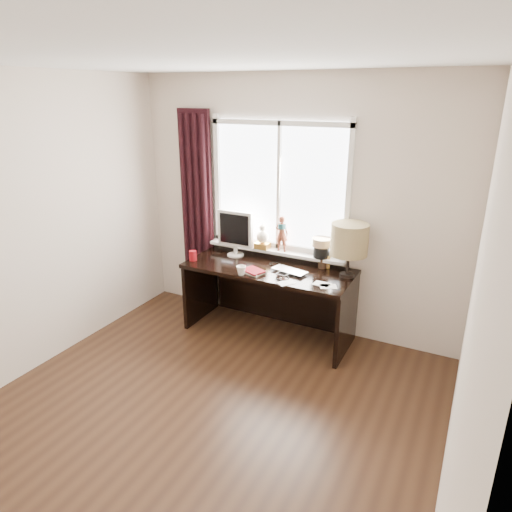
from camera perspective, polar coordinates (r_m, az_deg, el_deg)
The scene contains 18 objects.
floor at distance 3.71m, azimuth -8.68°, elevation -20.97°, with size 3.50×4.00×0.00m, color #402717.
ceiling at distance 2.82m, azimuth -11.62°, elevation 23.36°, with size 3.50×4.00×0.00m, color white.
wall_back at distance 4.70m, azimuth 4.72°, elevation 6.12°, with size 3.50×2.60×0.00m, color beige.
wall_left at distance 4.27m, azimuth -29.19°, elevation 2.23°, with size 4.00×2.60×0.00m, color beige.
wall_right at distance 2.49m, azimuth 24.91°, elevation -8.60°, with size 4.00×2.60×0.00m, color beige.
laptop at distance 4.45m, azimuth 4.27°, elevation -1.90°, with size 0.35×0.23×0.03m, color silver.
mug at distance 4.38m, azimuth -1.86°, elevation -1.77°, with size 0.10×0.09×0.10m, color white.
red_cup at distance 4.79m, azimuth -7.89°, elevation 0.05°, with size 0.08×0.08×0.10m, color maroon.
window at distance 4.71m, azimuth 2.85°, elevation 6.23°, with size 1.52×0.21×1.40m.
curtain at distance 5.19m, azimuth -7.41°, elevation 5.23°, with size 0.38×0.09×2.25m.
desk at distance 4.75m, azimuth 2.07°, elevation -3.77°, with size 1.70×0.70×0.75m.
monitor at distance 4.82m, azimuth -2.63°, elevation 3.17°, with size 0.40×0.18×0.49m.
notebook_stack at distance 4.44m, azimuth -0.38°, elevation -1.91°, with size 0.26×0.22×0.03m.
brush_holder at distance 4.59m, azimuth 8.35°, elevation -0.74°, with size 0.09×0.09×0.25m.
icon_frame at distance 4.58m, azimuth 8.60°, elevation -0.75°, with size 0.10×0.04×0.13m.
table_lamp at distance 4.32m, azimuth 11.59°, elevation 1.97°, with size 0.35×0.35×0.52m.
loose_papers at distance 4.20m, azimuth 7.00°, elevation -3.54°, with size 0.55×0.28×0.00m.
desk_cables at distance 4.43m, azimuth 3.72°, elevation -2.13°, with size 0.47×0.44×0.01m.
Camera 1 is at (1.72, -2.23, 2.41)m, focal length 32.00 mm.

